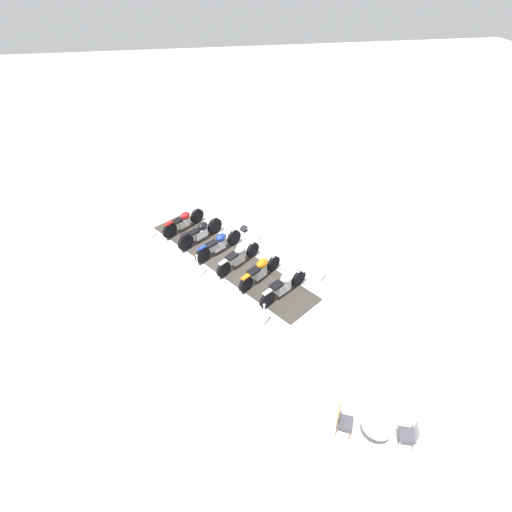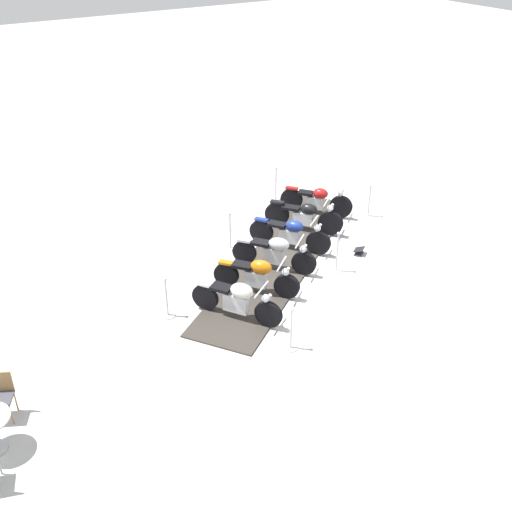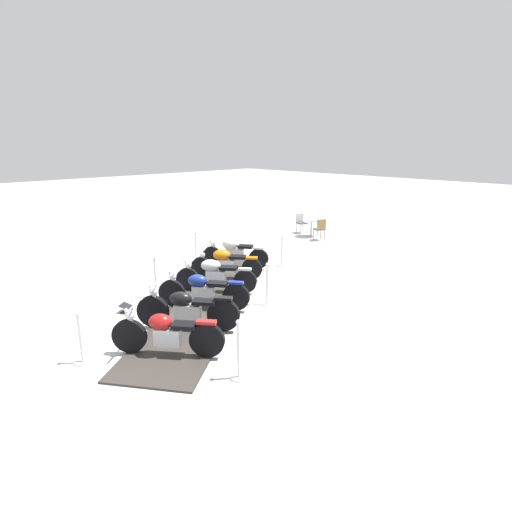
# 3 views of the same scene
# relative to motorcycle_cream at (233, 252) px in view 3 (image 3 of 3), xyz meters

# --- Properties ---
(ground_plane) EXTENTS (80.00, 80.00, 0.00)m
(ground_plane) POSITION_rel_motorcycle_cream_xyz_m (2.33, 1.69, -0.54)
(ground_plane) COLOR silver
(display_platform) EXTENTS (7.47, 5.94, 0.04)m
(display_platform) POSITION_rel_motorcycle_cream_xyz_m (2.33, 1.69, -0.52)
(display_platform) COLOR #38332D
(display_platform) RESTS_ON ground_plane
(motorcycle_cream) EXTENTS (1.31, 1.92, 0.95)m
(motorcycle_cream) POSITION_rel_motorcycle_cream_xyz_m (0.00, 0.00, 0.00)
(motorcycle_cream) COLOR black
(motorcycle_cream) RESTS_ON display_platform
(motorcycle_copper) EXTENTS (1.45, 1.77, 0.92)m
(motorcycle_copper) POSITION_rel_motorcycle_cream_xyz_m (0.94, 0.67, -0.04)
(motorcycle_copper) COLOR black
(motorcycle_copper) RESTS_ON display_platform
(motorcycle_chrome) EXTENTS (1.47, 1.82, 0.94)m
(motorcycle_chrome) POSITION_rel_motorcycle_cream_xyz_m (1.88, 1.32, -0.02)
(motorcycle_chrome) COLOR black
(motorcycle_chrome) RESTS_ON display_platform
(motorcycle_navy) EXTENTS (1.42, 1.95, 0.98)m
(motorcycle_navy) POSITION_rel_motorcycle_cream_xyz_m (2.82, 1.99, -0.04)
(motorcycle_navy) COLOR black
(motorcycle_navy) RESTS_ON display_platform
(motorcycle_black) EXTENTS (1.51, 1.90, 1.03)m
(motorcycle_black) POSITION_rel_motorcycle_cream_xyz_m (3.75, 2.66, -0.05)
(motorcycle_black) COLOR black
(motorcycle_black) RESTS_ON display_platform
(motorcycle_maroon) EXTENTS (1.47, 1.79, 0.99)m
(motorcycle_maroon) POSITION_rel_motorcycle_cream_xyz_m (4.70, 3.31, -0.05)
(motorcycle_maroon) COLOR black
(motorcycle_maroon) RESTS_ON display_platform
(stanchion_left_front) EXTENTS (0.35, 0.35, 1.03)m
(stanchion_left_front) POSITION_rel_motorcycle_cream_xyz_m (-1.29, 0.97, -0.24)
(stanchion_left_front) COLOR silver
(stanchion_left_front) RESTS_ON ground_plane
(stanchion_right_rear) EXTENTS (0.30, 0.30, 1.03)m
(stanchion_right_rear) POSITION_rel_motorcycle_cream_xyz_m (5.95, 2.40, -0.19)
(stanchion_right_rear) COLOR silver
(stanchion_right_rear) RESTS_ON ground_plane
(stanchion_right_mid) EXTENTS (0.32, 0.32, 1.13)m
(stanchion_right_mid) POSITION_rel_motorcycle_cream_xyz_m (3.18, 0.46, -0.16)
(stanchion_right_mid) COLOR silver
(stanchion_right_mid) RESTS_ON ground_plane
(stanchion_left_rear) EXTENTS (0.30, 0.30, 1.11)m
(stanchion_left_rear) POSITION_rel_motorcycle_cream_xyz_m (4.23, 4.85, -0.15)
(stanchion_left_rear) COLOR silver
(stanchion_left_rear) RESTS_ON ground_plane
(stanchion_right_front) EXTENTS (0.32, 0.32, 1.04)m
(stanchion_right_front) POSITION_rel_motorcycle_cream_xyz_m (0.42, -1.47, -0.21)
(stanchion_right_front) COLOR silver
(stanchion_right_front) RESTS_ON ground_plane
(stanchion_left_mid) EXTENTS (0.28, 0.28, 1.10)m
(stanchion_left_mid) POSITION_rel_motorcycle_cream_xyz_m (1.47, 2.91, -0.14)
(stanchion_left_mid) COLOR silver
(stanchion_left_mid) RESTS_ON ground_plane
(info_placard) EXTENTS (0.39, 0.38, 0.20)m
(info_placard) POSITION_rel_motorcycle_cream_xyz_m (4.24, 0.81, -0.47)
(info_placard) COLOR #333338
(info_placard) RESTS_ON ground_plane
(cafe_table) EXTENTS (0.79, 0.79, 0.75)m
(cafe_table) POSITION_rel_motorcycle_cream_xyz_m (-5.49, -1.03, 0.02)
(cafe_table) COLOR #B7B7BC
(cafe_table) RESTS_ON ground_plane
(cafe_chair_near_table) EXTENTS (0.50, 0.50, 0.88)m
(cafe_chair_near_table) POSITION_rel_motorcycle_cream_xyz_m (-5.74, -1.81, -0.03)
(cafe_chair_near_table) COLOR #B7B7BC
(cafe_chair_near_table) RESTS_ON ground_plane
(cafe_chair_across_table) EXTENTS (0.54, 0.54, 0.93)m
(cafe_chair_across_table) POSITION_rel_motorcycle_cream_xyz_m (-5.12, -0.29, -0.01)
(cafe_chair_across_table) COLOR olive
(cafe_chair_across_table) RESTS_ON ground_plane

